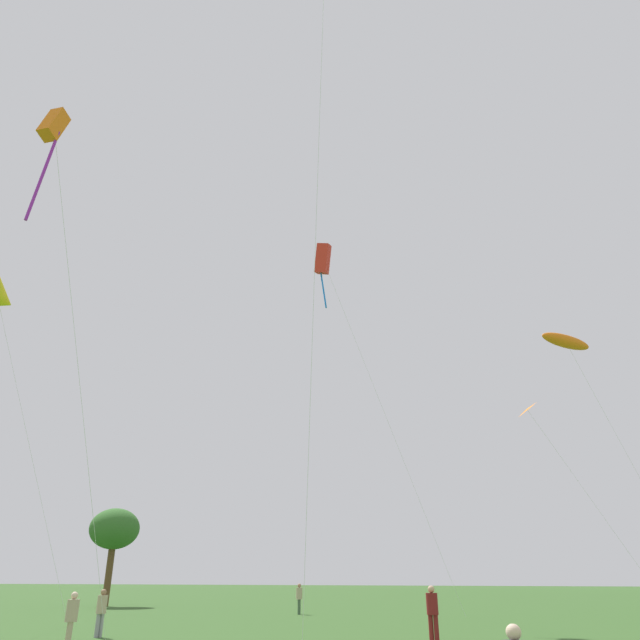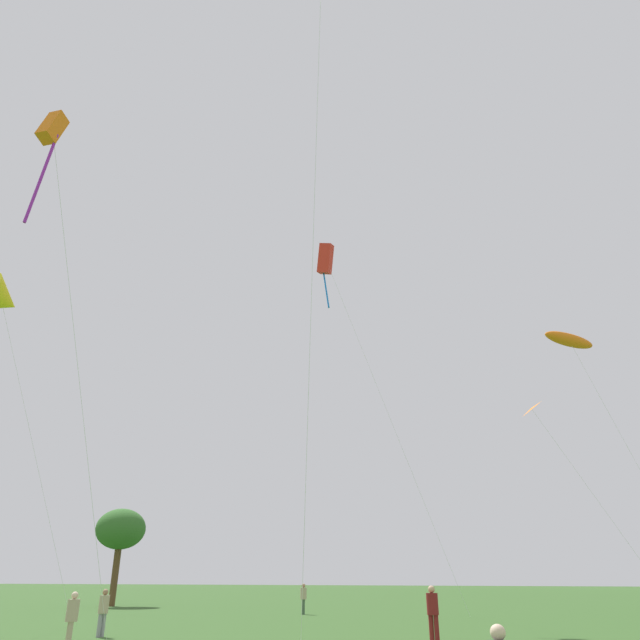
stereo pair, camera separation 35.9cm
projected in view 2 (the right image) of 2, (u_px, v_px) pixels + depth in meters
person_standing_0 at (72, 616)px, 18.93m from camera, size 0.37×0.37×1.68m
person_standing_1 at (303, 596)px, 36.32m from camera, size 0.38×0.38×1.71m
person_standing_4 at (103, 609)px, 23.05m from camera, size 0.37×0.37×1.68m
person_standing_5 at (433, 610)px, 20.96m from camera, size 0.41×0.41×1.83m
kite_flying_0 at (52, 134)px, 20.73m from camera, size 0.66×7.99×17.26m
kite_flying_2 at (326, 260)px, 39.51m from camera, size 7.53×6.00×22.61m
kite_flying_3 at (533, 410)px, 38.38m from camera, size 7.35×3.60×12.50m
kite_flying_4 at (569, 340)px, 31.79m from camera, size 5.46×2.37×14.24m
kite_flying_5 at (1, 299)px, 30.55m from camera, size 4.82×6.25×16.46m
park_tree_0 at (121, 530)px, 47.71m from camera, size 3.88×3.88×7.16m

